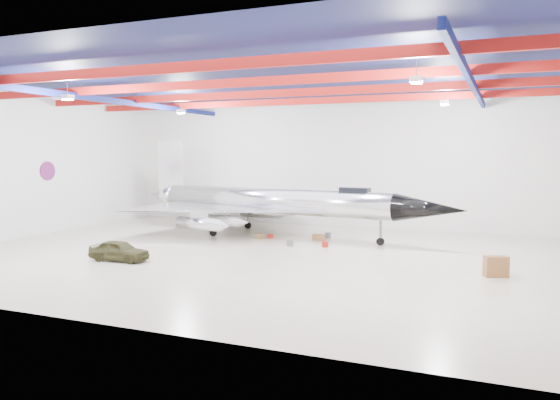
% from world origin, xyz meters
% --- Properties ---
extents(floor, '(40.00, 40.00, 0.00)m').
position_xyz_m(floor, '(0.00, 0.00, 0.00)').
color(floor, '#BBAF94').
rests_on(floor, ground).
extents(wall_back, '(40.00, 0.00, 40.00)m').
position_xyz_m(wall_back, '(0.00, 15.00, 5.50)').
color(wall_back, silver).
rests_on(wall_back, floor).
extents(wall_left, '(0.00, 30.00, 30.00)m').
position_xyz_m(wall_left, '(-20.00, 0.00, 5.50)').
color(wall_left, silver).
rests_on(wall_left, floor).
extents(ceiling, '(40.00, 40.00, 0.00)m').
position_xyz_m(ceiling, '(0.00, 0.00, 11.00)').
color(ceiling, '#0A0F38').
rests_on(ceiling, wall_back).
extents(ceiling_structure, '(39.50, 29.50, 1.08)m').
position_xyz_m(ceiling_structure, '(0.00, 0.00, 10.32)').
color(ceiling_structure, maroon).
rests_on(ceiling_structure, ceiling).
extents(wall_roundel, '(0.10, 1.50, 1.50)m').
position_xyz_m(wall_roundel, '(-19.94, 2.00, 5.00)').
color(wall_roundel, '#B21414').
rests_on(wall_roundel, wall_left).
extents(jet_aircraft, '(27.30, 17.49, 7.45)m').
position_xyz_m(jet_aircraft, '(-2.89, 7.57, 2.44)').
color(jet_aircraft, silver).
rests_on(jet_aircraft, floor).
extents(jeep, '(3.75, 1.70, 1.25)m').
position_xyz_m(jeep, '(-7.41, -4.96, 0.62)').
color(jeep, '#35341A').
rests_on(jeep, floor).
extents(desk, '(1.33, 1.03, 1.09)m').
position_xyz_m(desk, '(13.48, -0.83, 0.55)').
color(desk, brown).
rests_on(desk, floor).
extents(crate_ply, '(0.68, 0.61, 0.40)m').
position_xyz_m(crate_ply, '(-3.17, 5.87, 0.20)').
color(crate_ply, olive).
rests_on(crate_ply, floor).
extents(toolbox_red, '(0.48, 0.41, 0.30)m').
position_xyz_m(toolbox_red, '(-2.53, 6.51, 0.15)').
color(toolbox_red, '#9E150F').
rests_on(toolbox_red, floor).
extents(engine_drum, '(0.53, 0.53, 0.44)m').
position_xyz_m(engine_drum, '(0.14, 3.77, 0.22)').
color(engine_drum, '#59595B').
rests_on(engine_drum, floor).
extents(parts_bin, '(0.72, 0.62, 0.45)m').
position_xyz_m(parts_bin, '(1.08, 6.84, 0.22)').
color(parts_bin, olive).
rests_on(parts_bin, floor).
extents(crate_small, '(0.52, 0.48, 0.30)m').
position_xyz_m(crate_small, '(-8.67, 8.18, 0.15)').
color(crate_small, '#59595B').
rests_on(crate_small, floor).
extents(tool_chest, '(0.54, 0.54, 0.40)m').
position_xyz_m(tool_chest, '(2.51, 4.30, 0.20)').
color(tool_chest, '#9E150F').
rests_on(tool_chest, floor).
extents(oil_barrel, '(0.65, 0.56, 0.40)m').
position_xyz_m(oil_barrel, '(1.45, 6.74, 0.20)').
color(oil_barrel, olive).
rests_on(oil_barrel, floor).
extents(spares_box, '(0.59, 0.59, 0.41)m').
position_xyz_m(spares_box, '(1.44, 8.35, 0.20)').
color(spares_box, '#59595B').
rests_on(spares_box, floor).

